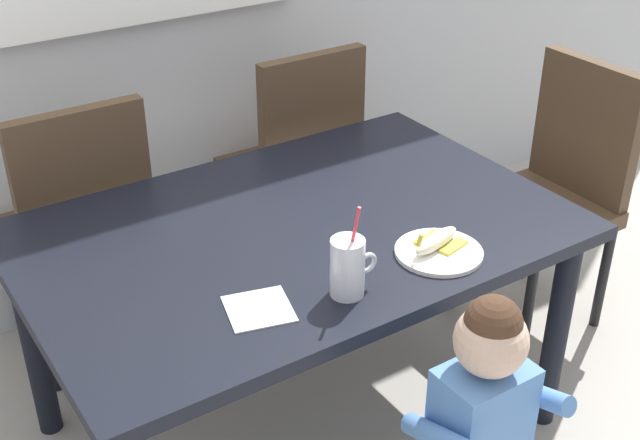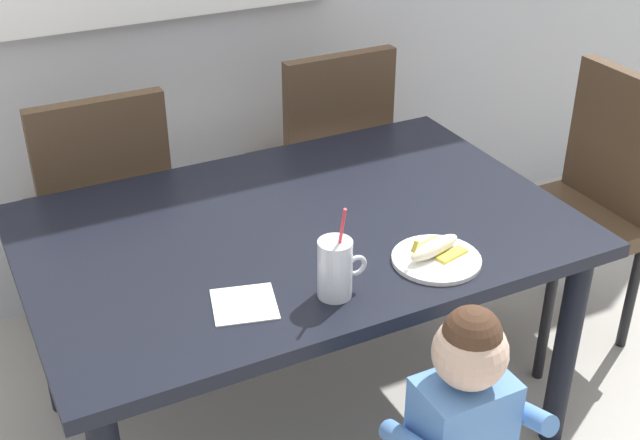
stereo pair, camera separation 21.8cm
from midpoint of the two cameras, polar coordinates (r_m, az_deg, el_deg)
The scene contains 10 objects.
ground_plane at distance 2.72m, azimuth -3.86°, elevation -13.79°, with size 24.00×24.00×0.00m, color #B7B2A8.
dining_table at distance 2.33m, azimuth -4.39°, elevation -2.35°, with size 1.49×0.98×0.72m.
dining_chair_left at distance 2.82m, azimuth -18.39°, elevation -0.03°, with size 0.44×0.45×0.96m.
dining_chair_right at distance 3.12m, azimuth -3.66°, elevation 4.52°, with size 0.44×0.44×0.96m.
dining_chair_far at distance 2.99m, azimuth 13.93°, elevation 2.47°, with size 0.44×0.44×0.96m.
toddler_standing at distance 2.00m, azimuth 8.00°, elevation -12.84°, with size 0.33×0.24×0.84m.
milk_cup at distance 1.96m, azimuth -1.26°, elevation -3.57°, with size 0.13×0.08×0.25m.
snack_plate at distance 2.16m, azimuth 5.32°, elevation -2.30°, with size 0.23×0.23×0.01m, color white.
peeled_banana at distance 2.15m, azimuth 5.17°, elevation -1.52°, with size 0.18×0.12×0.07m.
paper_napkin at distance 1.96m, azimuth -7.43°, elevation -6.19°, with size 0.15×0.15×0.00m, color white.
Camera 1 is at (-1.03, -1.68, 1.87)m, focal length 46.53 mm.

